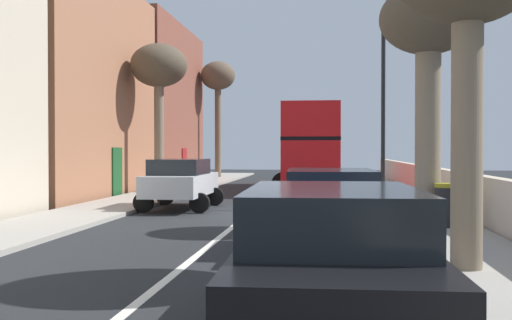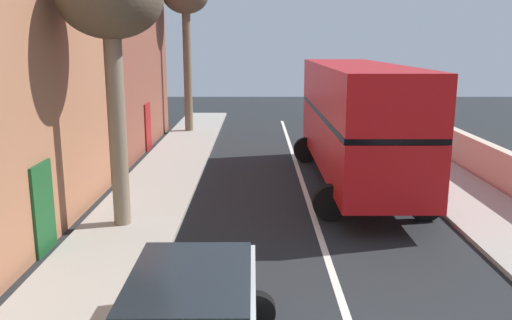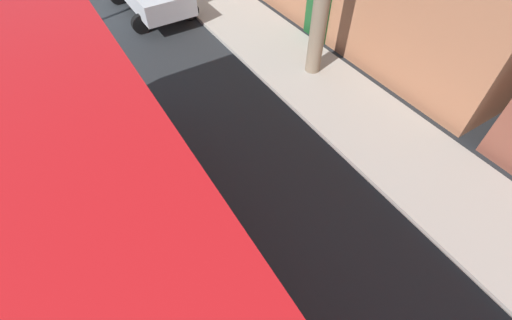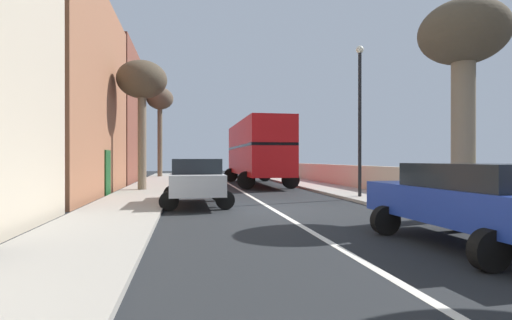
{
  "view_description": "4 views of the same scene",
  "coord_description": "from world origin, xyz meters",
  "px_view_note": "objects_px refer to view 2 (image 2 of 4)",
  "views": [
    {
      "loc": [
        2.47,
        -18.7,
        2.0
      ],
      "look_at": [
        -0.34,
        4.52,
        1.61
      ],
      "focal_mm": 42.35,
      "sensor_mm": 36.0,
      "label": 1
    },
    {
      "loc": [
        -1.61,
        -5.61,
        4.75
      ],
      "look_at": [
        -1.6,
        7.91,
        1.75
      ],
      "focal_mm": 37.31,
      "sensor_mm": 36.0,
      "label": 2
    },
    {
      "loc": [
        0.99,
        14.21,
        6.07
      ],
      "look_at": [
        -1.23,
        10.64,
        1.26
      ],
      "focal_mm": 24.01,
      "sensor_mm": 36.0,
      "label": 3
    },
    {
      "loc": [
        -2.85,
        -12.7,
        1.69
      ],
      "look_at": [
        0.54,
        5.77,
        1.64
      ],
      "focal_mm": 26.7,
      "sensor_mm": 36.0,
      "label": 4
    }
  ],
  "objects_px": {
    "double_decker_bus": "(356,117)",
    "parked_car_silver_left_1": "(192,318)",
    "street_tree_left_4": "(185,1)",
    "street_tree_left_2": "(110,8)"
  },
  "relations": [
    {
      "from": "parked_car_silver_left_1",
      "to": "street_tree_left_2",
      "type": "height_order",
      "value": "street_tree_left_2"
    },
    {
      "from": "double_decker_bus",
      "to": "parked_car_silver_left_1",
      "type": "bearing_deg",
      "value": -111.55
    },
    {
      "from": "double_decker_bus",
      "to": "parked_car_silver_left_1",
      "type": "xyz_separation_m",
      "value": [
        -4.2,
        -10.64,
        -1.39
      ]
    },
    {
      "from": "street_tree_left_4",
      "to": "street_tree_left_2",
      "type": "bearing_deg",
      "value": -89.58
    },
    {
      "from": "parked_car_silver_left_1",
      "to": "street_tree_left_4",
      "type": "bearing_deg",
      "value": 97.19
    },
    {
      "from": "double_decker_bus",
      "to": "parked_car_silver_left_1",
      "type": "height_order",
      "value": "double_decker_bus"
    },
    {
      "from": "street_tree_left_2",
      "to": "street_tree_left_4",
      "type": "distance_m",
      "value": 15.11
    },
    {
      "from": "parked_car_silver_left_1",
      "to": "street_tree_left_4",
      "type": "relative_size",
      "value": 0.54
    },
    {
      "from": "parked_car_silver_left_1",
      "to": "double_decker_bus",
      "type": "bearing_deg",
      "value": 68.45
    },
    {
      "from": "parked_car_silver_left_1",
      "to": "street_tree_left_2",
      "type": "bearing_deg",
      "value": 112.07
    }
  ]
}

